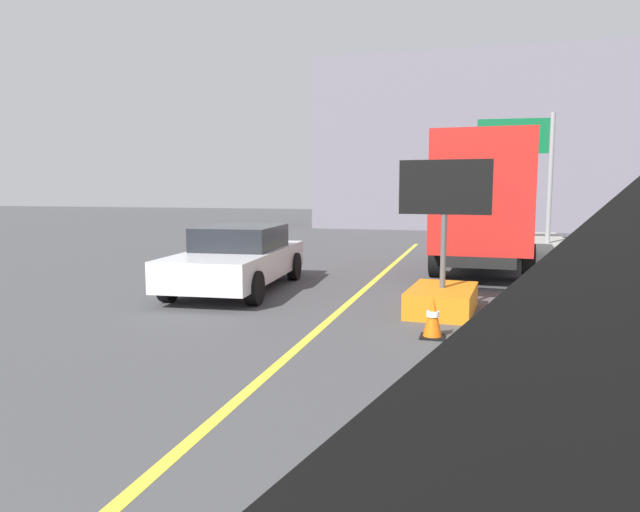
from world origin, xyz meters
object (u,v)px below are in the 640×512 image
Objects in this scene: pickup_car at (238,258)px; traffic_cone_mid_lane at (440,377)px; arrow_board_trailer at (442,286)px; traffic_cone_far_lane at (433,317)px; highway_guide_sign at (529,156)px; box_truck at (486,200)px.

pickup_car reaches higher than traffic_cone_mid_lane.
pickup_car is (-4.46, 1.24, 0.22)m from arrow_board_trailer.
pickup_car is at bearing 145.29° from traffic_cone_far_lane.
traffic_cone_far_lane is at bearing -90.65° from arrow_board_trailer.
highway_guide_sign is at bearing 83.27° from traffic_cone_mid_lane.
arrow_board_trailer is 0.54× the size of highway_guide_sign.
traffic_cone_far_lane is (4.44, -3.07, -0.39)m from pickup_car.
pickup_car is 0.97× the size of highway_guide_sign.
arrow_board_trailer is 6.30m from box_truck.
box_truck reaches higher than arrow_board_trailer.
pickup_car is 7.48m from traffic_cone_mid_lane.
box_truck is at bearing 42.96° from pickup_car.
arrow_board_trailer is 4.30× the size of traffic_cone_mid_lane.
traffic_cone_far_lane reaches higher than traffic_cone_mid_lane.
box_truck is at bearing 82.99° from arrow_board_trailer.
highway_guide_sign is at bearing 59.81° from pickup_car.
arrow_board_trailer is 4.63m from pickup_car.
arrow_board_trailer is 0.56× the size of pickup_car.
highway_guide_sign is at bearing 80.96° from traffic_cone_far_lane.
pickup_car is 5.41m from traffic_cone_far_lane.
traffic_cone_mid_lane is at bearing -50.79° from pickup_car.
arrow_board_trailer is 13.43m from highway_guide_sign.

